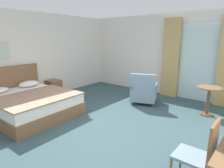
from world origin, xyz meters
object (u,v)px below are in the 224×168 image
at_px(nightstand, 54,88).
at_px(framed_picture, 4,50).
at_px(desk_chair, 201,153).
at_px(bed, 29,103).
at_px(round_cafe_table, 209,95).
at_px(armchair_by_window, 144,92).

height_order(nightstand, framed_picture, framed_picture).
bearing_deg(desk_chair, bed, -179.15).
xyz_separation_m(bed, round_cafe_table, (3.60, 2.82, 0.23)).
relative_size(bed, nightstand, 4.10).
distance_m(nightstand, framed_picture, 1.89).
relative_size(bed, desk_chair, 2.33).
bearing_deg(nightstand, bed, -57.50).
bearing_deg(bed, nightstand, 122.50).
bearing_deg(armchair_by_window, round_cafe_table, 7.99).
bearing_deg(desk_chair, nightstand, 165.59).
xyz_separation_m(bed, armchair_by_window, (1.88, 2.58, 0.06)).
relative_size(desk_chair, armchair_by_window, 1.03).
bearing_deg(armchair_by_window, framed_picture, -139.05).
height_order(desk_chair, round_cafe_table, desk_chair).
bearing_deg(armchair_by_window, desk_chair, -48.16).
relative_size(desk_chair, framed_picture, 2.02).
bearing_deg(bed, desk_chair, 0.85).
relative_size(nightstand, round_cafe_table, 0.75).
xyz_separation_m(nightstand, desk_chair, (4.99, -1.28, 0.25)).
distance_m(round_cafe_table, framed_picture, 5.56).
xyz_separation_m(nightstand, round_cafe_table, (4.45, 1.47, 0.26)).
height_order(bed, round_cafe_table, bed).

